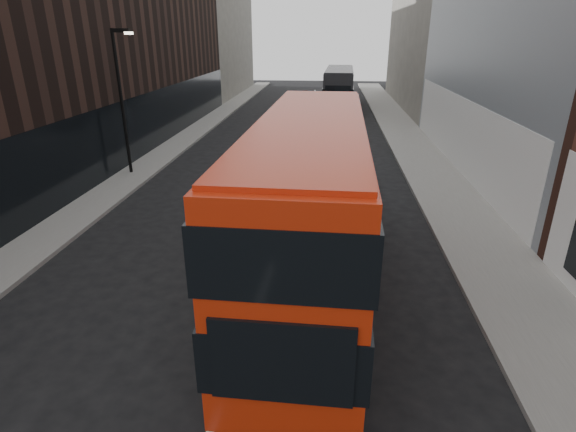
% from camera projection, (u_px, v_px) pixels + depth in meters
% --- Properties ---
extents(sidewalk_right, '(3.00, 80.00, 0.15)m').
position_uv_depth(sidewalk_right, '(414.00, 148.00, 28.79)').
color(sidewalk_right, slate).
rests_on(sidewalk_right, ground).
extents(sidewalk_left, '(2.00, 80.00, 0.15)m').
position_uv_depth(sidewalk_left, '(179.00, 143.00, 30.11)').
color(sidewalk_left, slate).
rests_on(sidewalk_left, ground).
extents(building_victorian, '(6.50, 24.00, 21.00)m').
position_uv_depth(building_victorian, '(433.00, 2.00, 42.37)').
color(building_victorian, '#635E57').
rests_on(building_victorian, ground).
extents(building_left_mid, '(5.00, 24.00, 14.00)m').
position_uv_depth(building_left_mid, '(145.00, 32.00, 32.40)').
color(building_left_mid, black).
rests_on(building_left_mid, ground).
extents(building_left_far, '(5.00, 20.00, 13.00)m').
position_uv_depth(building_left_far, '(217.00, 37.00, 52.88)').
color(building_left_far, '#635E57').
rests_on(building_left_far, ground).
extents(street_lamp, '(1.06, 0.22, 7.00)m').
position_uv_depth(street_lamp, '(122.00, 93.00, 22.12)').
color(street_lamp, black).
rests_on(street_lamp, sidewalk_left).
extents(red_bus, '(3.16, 12.22, 4.90)m').
position_uv_depth(red_bus, '(310.00, 197.00, 12.41)').
color(red_bus, '#B8240B').
rests_on(red_bus, ground).
extents(grey_bus, '(3.10, 11.72, 3.75)m').
position_uv_depth(grey_bus, '(339.00, 87.00, 44.52)').
color(grey_bus, black).
rests_on(grey_bus, ground).
extents(car_a, '(2.15, 4.47, 1.47)m').
position_uv_depth(car_a, '(348.00, 176.00, 20.92)').
color(car_a, black).
rests_on(car_a, ground).
extents(car_b, '(2.03, 4.40, 1.40)m').
position_uv_depth(car_b, '(335.00, 157.00, 24.44)').
color(car_b, gray).
rests_on(car_b, ground).
extents(car_c, '(2.47, 5.14, 1.44)m').
position_uv_depth(car_c, '(314.00, 120.00, 34.44)').
color(car_c, black).
rests_on(car_c, ground).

